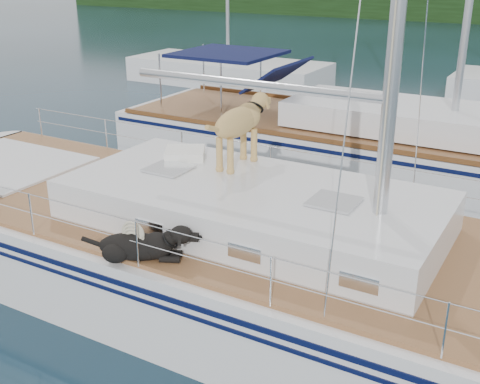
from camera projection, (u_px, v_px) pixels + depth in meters
The scene contains 4 objects.
ground at pixel (205, 287), 9.25m from camera, with size 120.00×120.00×0.00m, color black.
main_sailboat at pixel (210, 249), 8.96m from camera, with size 12.00×3.98×14.01m.
neighbor_sailboat at pixel (349, 144), 14.17m from camera, with size 11.00×3.50×13.30m.
bg_boat_west at pixel (228, 73), 24.11m from camera, with size 8.00×3.00×11.65m.
Camera 1 is at (4.50, -6.74, 4.72)m, focal length 45.00 mm.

